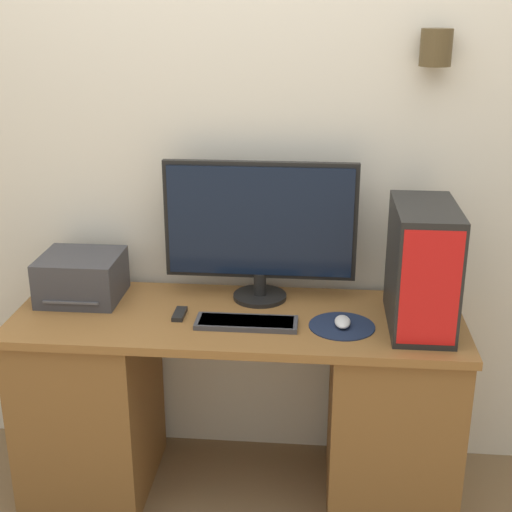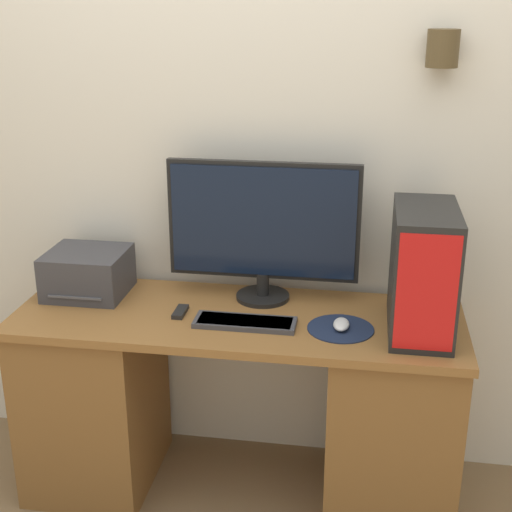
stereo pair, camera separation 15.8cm
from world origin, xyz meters
name	(u,v)px [view 1 (the left image)]	position (x,y,z in m)	size (l,w,h in m)	color
wall_back	(246,125)	(0.00, 0.61, 1.35)	(6.40, 0.16, 2.70)	silver
desk	(238,402)	(0.00, 0.28, 0.38)	(1.59, 0.55, 0.73)	brown
monitor	(260,226)	(0.07, 0.44, 1.02)	(0.70, 0.20, 0.52)	black
keyboard	(246,322)	(0.04, 0.20, 0.74)	(0.35, 0.12, 0.02)	#3D3D42
mousepad	(342,326)	(0.37, 0.22, 0.74)	(0.23, 0.23, 0.00)	#19233D
mouse	(343,322)	(0.37, 0.22, 0.75)	(0.05, 0.10, 0.03)	silver
computer_tower	(422,267)	(0.63, 0.26, 0.95)	(0.20, 0.39, 0.42)	black
printer	(82,277)	(-0.59, 0.38, 0.82)	(0.29, 0.27, 0.17)	#38383D
remote_control	(180,314)	(-0.20, 0.25, 0.74)	(0.04, 0.10, 0.02)	black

